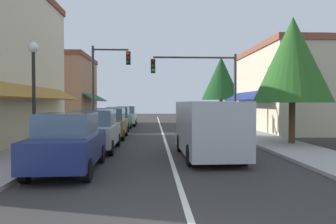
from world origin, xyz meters
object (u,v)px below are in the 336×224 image
object	(u,v)px
parked_car_second_left	(96,130)
parked_car_third_left	(111,123)
traffic_signal_left_corner	(105,76)
parked_car_distant_left	(126,116)
van_in_lane	(208,127)
tree_right_far	(221,78)
street_lamp_left_near	(34,80)
parked_car_far_left	(118,119)
tree_right_near	(293,60)
traffic_signal_mast_arm	(205,78)
parked_car_nearest_left	(68,143)

from	to	relation	value
parked_car_second_left	parked_car_third_left	bearing A→B (deg)	89.68
traffic_signal_left_corner	parked_car_distant_left	bearing A→B (deg)	82.19
parked_car_third_left	van_in_lane	xyz separation A→B (m)	(4.54, -6.76, 0.27)
parked_car_distant_left	tree_right_far	xyz separation A→B (m)	(9.02, 1.92, 3.58)
traffic_signal_left_corner	street_lamp_left_near	size ratio (longest dim) A/B	1.43
parked_car_far_left	van_in_lane	world-z (taller)	van_in_lane
parked_car_third_left	van_in_lane	size ratio (longest dim) A/B	0.79
parked_car_far_left	parked_car_distant_left	distance (m)	4.74
street_lamp_left_near	tree_right_near	bearing A→B (deg)	19.13
traffic_signal_mast_arm	street_lamp_left_near	xyz separation A→B (m)	(-7.59, -9.60, -0.80)
parked_car_far_left	traffic_signal_left_corner	distance (m)	3.68
parked_car_third_left	street_lamp_left_near	world-z (taller)	street_lamp_left_near
van_in_lane	tree_right_near	xyz separation A→B (m)	(4.67, 3.25, 3.00)
parked_car_distant_left	traffic_signal_left_corner	size ratio (longest dim) A/B	0.69
parked_car_far_left	traffic_signal_mast_arm	xyz separation A→B (m)	(6.01, -3.31, 2.80)
parked_car_third_left	tree_right_near	size ratio (longest dim) A/B	0.66
traffic_signal_left_corner	street_lamp_left_near	distance (m)	11.02
parked_car_far_left	parked_car_third_left	bearing A→B (deg)	-88.59
parked_car_third_left	traffic_signal_mast_arm	size ratio (longest dim) A/B	0.72
parked_car_distant_left	parked_car_third_left	bearing A→B (deg)	-91.15
street_lamp_left_near	tree_right_far	xyz separation A→B (m)	(10.81, 19.57, 1.58)
street_lamp_left_near	parked_car_second_left	bearing A→B (deg)	54.94
parked_car_third_left	tree_right_near	world-z (taller)	tree_right_near
parked_car_second_left	parked_car_far_left	size ratio (longest dim) A/B	1.00
parked_car_far_left	traffic_signal_mast_arm	world-z (taller)	traffic_signal_mast_arm
traffic_signal_left_corner	tree_right_near	size ratio (longest dim) A/B	0.96
parked_car_nearest_left	street_lamp_left_near	world-z (taller)	street_lamp_left_near
tree_right_near	parked_car_far_left	bearing A→B (deg)	135.74
van_in_lane	parked_car_third_left	bearing A→B (deg)	122.45
tree_right_near	tree_right_far	size ratio (longest dim) A/B	0.95
parked_car_nearest_left	traffic_signal_mast_arm	world-z (taller)	traffic_signal_mast_arm
van_in_lane	tree_right_near	distance (m)	6.43
tree_right_far	traffic_signal_mast_arm	bearing A→B (deg)	-107.89
parked_car_third_left	tree_right_far	bearing A→B (deg)	52.81
tree_right_near	traffic_signal_mast_arm	bearing A→B (deg)	119.96
traffic_signal_mast_arm	tree_right_near	size ratio (longest dim) A/B	0.91
parked_car_third_left	traffic_signal_left_corner	distance (m)	4.81
traffic_signal_mast_arm	street_lamp_left_near	distance (m)	12.26
van_in_lane	tree_right_near	size ratio (longest dim) A/B	0.84
parked_car_second_left	parked_car_distant_left	bearing A→B (deg)	89.41
parked_car_distant_left	tree_right_far	world-z (taller)	tree_right_far
traffic_signal_left_corner	van_in_lane	bearing A→B (deg)	-62.55
parked_car_nearest_left	tree_right_far	xyz separation A→B (m)	(9.17, 21.35, 3.58)
parked_car_third_left	street_lamp_left_near	xyz separation A→B (m)	(-1.72, -7.31, 2.00)
parked_car_second_left	parked_car_far_left	distance (m)	10.44
van_in_lane	traffic_signal_mast_arm	world-z (taller)	traffic_signal_mast_arm
parked_car_distant_left	tree_right_far	size ratio (longest dim) A/B	0.63
parked_car_third_left	parked_car_distant_left	distance (m)	10.34
parked_car_third_left	parked_car_far_left	world-z (taller)	same
traffic_signal_mast_arm	tree_right_far	bearing A→B (deg)	72.11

